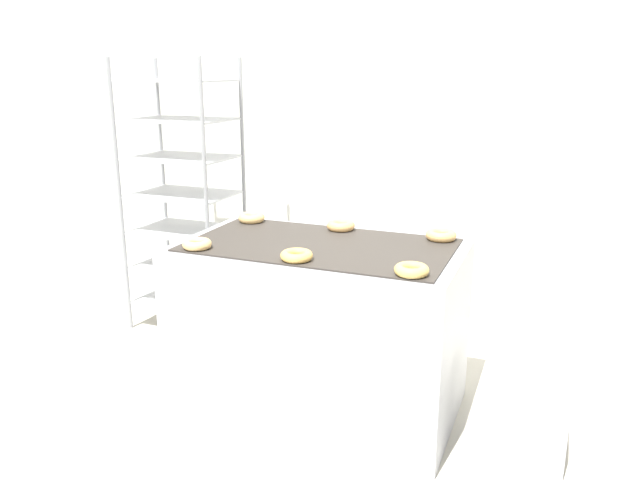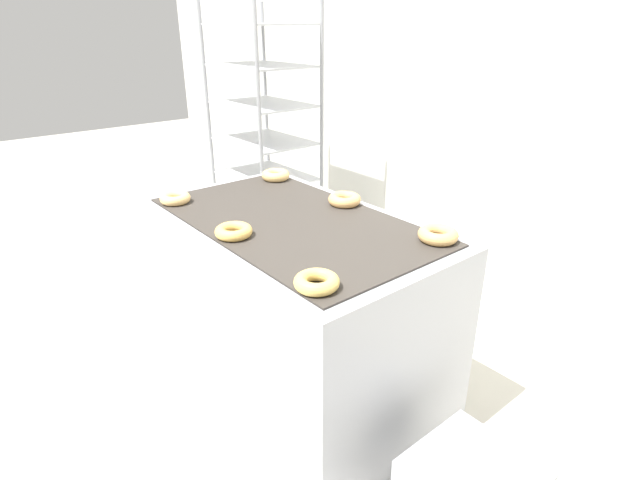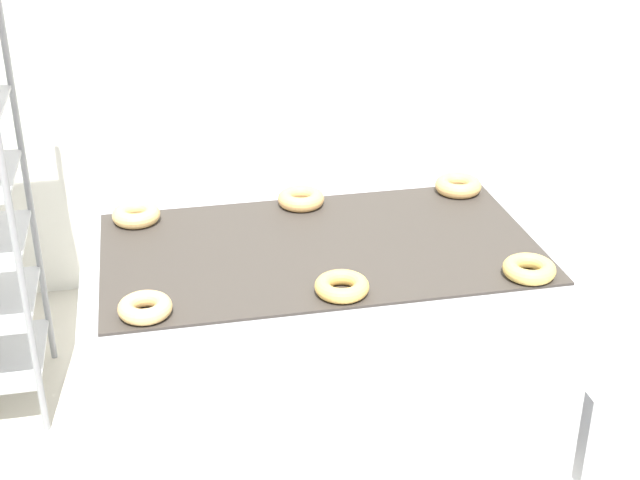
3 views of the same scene
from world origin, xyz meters
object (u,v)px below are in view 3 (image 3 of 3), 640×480
Objects in this scene: donut_near_center at (343,286)px; donut_near_right at (529,269)px; donut_far_left at (136,215)px; donut_near_left at (145,308)px; glaze_bin at (611,406)px; fryer_machine at (320,370)px; donut_far_right at (458,186)px; donut_far_center at (301,199)px.

donut_near_right is (0.51, -0.01, 0.00)m from donut_near_center.
donut_far_left reaches higher than donut_near_right.
glaze_bin is at bearing 8.74° from donut_near_left.
glaze_bin is 2.63× the size of donut_near_left.
fryer_machine is 0.75m from donut_far_right.
donut_near_center is at bearing -89.17° from fryer_machine.
donut_near_left is 0.56m from donut_far_left.
donut_far_center is (-0.00, 0.29, 0.45)m from fryer_machine.
donut_far_left reaches higher than glaze_bin.
glaze_bin is 1.67m from donut_near_left.
glaze_bin is at bearing 26.36° from donut_near_right.
donut_near_right is at bearing -153.64° from glaze_bin.
donut_far_center is (-0.99, 0.34, 0.71)m from glaze_bin.
donut_near_left is at bearing -131.19° from donut_far_center.
donut_near_right reaches higher than glaze_bin.
donut_near_center is 0.57m from donut_far_center.
fryer_machine is at bearing -89.66° from donut_far_center.
donut_far_left reaches higher than donut_far_center.
donut_far_right is at bearing 89.34° from donut_near_right.
donut_far_right is (0.52, 0.57, 0.00)m from donut_near_center.
donut_far_left is (-0.52, 0.55, 0.00)m from donut_near_center.
glaze_bin is 0.88m from donut_near_right.
donut_near_center is 1.00× the size of donut_near_right.
donut_near_right is 0.78m from donut_far_center.
donut_far_right reaches higher than glaze_bin.
donut_near_center is at bearing -46.92° from donut_far_left.
donut_far_right is (0.01, 0.58, 0.00)m from donut_near_right.
fryer_machine is 0.74m from donut_far_left.
donut_near_right reaches higher than fryer_machine.
donut_far_center reaches higher than donut_near_left.
donut_near_center is at bearing 178.66° from donut_near_right.
glaze_bin is 2.44× the size of donut_far_center.
donut_near_left is (-1.50, -0.23, 0.70)m from glaze_bin.
donut_far_center reaches higher than fryer_machine.
fryer_machine is at bearing -28.30° from donut_far_left.
donut_near_right is at bearing -0.39° from donut_near_left.
donut_near_right is 0.97× the size of donut_far_center.
donut_near_center is 0.77m from donut_far_right.
donut_far_right is at bearing 29.15° from donut_near_left.
fryer_machine is 0.74m from donut_near_right.
donut_far_right is (0.52, 0.29, 0.45)m from fryer_machine.
fryer_machine is 9.43× the size of donut_near_right.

